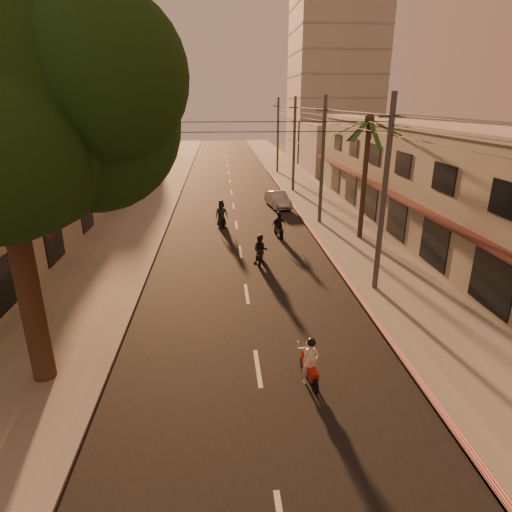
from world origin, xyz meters
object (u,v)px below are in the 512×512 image
object	(u,v)px
scooter_mid_a	(260,251)
parked_car	(278,199)
scooter_far_a	(221,215)
scooter_red	(310,363)
scooter_mid_b	(279,226)
palm_tree	(369,126)
broadleaf_tree	(10,107)

from	to	relation	value
scooter_mid_a	parked_car	xyz separation A→B (m)	(2.76, 13.50, -0.13)
scooter_mid_a	scooter_far_a	bearing A→B (deg)	115.01
scooter_red	parked_car	size ratio (longest dim) A/B	0.40
scooter_mid_a	scooter_mid_b	bearing A→B (deg)	80.83
scooter_red	scooter_mid_a	size ratio (longest dim) A/B	0.96
scooter_mid_a	parked_car	bearing A→B (deg)	88.54
scooter_far_a	scooter_mid_a	bearing A→B (deg)	-84.54
palm_tree	parked_car	world-z (taller)	palm_tree
scooter_mid_a	palm_tree	bearing A→B (deg)	40.58
broadleaf_tree	scooter_mid_a	distance (m)	14.57
palm_tree	scooter_far_a	xyz separation A→B (m)	(-9.07, 3.73, -6.27)
scooter_red	palm_tree	bearing A→B (deg)	60.14
broadleaf_tree	scooter_far_a	distance (m)	19.94
broadleaf_tree	scooter_far_a	size ratio (longest dim) A/B	6.12
palm_tree	scooter_mid_a	xyz separation A→B (m)	(-6.98, -4.11, -6.36)
broadleaf_tree	scooter_mid_a	size ratio (longest dim) A/B	6.93
scooter_mid_b	parked_car	world-z (taller)	scooter_mid_b
palm_tree	scooter_red	bearing A→B (deg)	-113.26
scooter_red	parked_car	world-z (taller)	scooter_red
scooter_mid_a	scooter_far_a	xyz separation A→B (m)	(-2.09, 7.85, 0.10)
broadleaf_tree	scooter_far_a	bearing A→B (deg)	72.52
scooter_red	scooter_mid_b	distance (m)	15.64
palm_tree	scooter_red	distance (m)	17.44
palm_tree	scooter_mid_a	distance (m)	10.30
palm_tree	scooter_mid_a	world-z (taller)	palm_tree
palm_tree	scooter_red	xyz separation A→B (m)	(-6.40, -14.90, -6.43)
broadleaf_tree	scooter_mid_b	bearing A→B (deg)	57.40
parked_car	scooter_red	bearing A→B (deg)	-104.70
parked_car	broadleaf_tree	bearing A→B (deg)	-123.65
scooter_far_a	parked_car	size ratio (longest dim) A/B	0.47
broadleaf_tree	scooter_mid_a	bearing A→B (deg)	51.93
scooter_mid_b	parked_car	size ratio (longest dim) A/B	0.43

